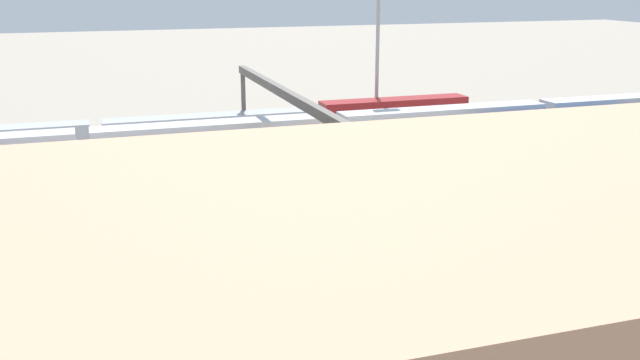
{
  "coord_description": "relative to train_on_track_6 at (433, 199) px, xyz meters",
  "views": [
    {
      "loc": [
        14.34,
        58.92,
        18.57
      ],
      "look_at": [
        -3.2,
        5.91,
        2.5
      ],
      "focal_mm": 40.16,
      "sensor_mm": 36.0,
      "label": 1
    }
  ],
  "objects": [
    {
      "name": "track_bed_0",
      "position": [
        10.1,
        -30.0,
        -2.1
      ],
      "size": [
        140.0,
        2.8,
        0.12
      ],
      "primitive_type": "cube",
      "color": "#4C443D",
      "rests_on": "ground_plane"
    },
    {
      "name": "signal_gantry",
      "position": [
        7.54,
        -12.5,
        5.58
      ],
      "size": [
        0.7,
        40.0,
        8.8
      ],
      "color": "#4C4742",
      "rests_on": "ground_plane"
    },
    {
      "name": "maintenance_shed",
      "position": [
        12.05,
        27.43,
        4.06
      ],
      "size": [
        50.9,
        18.88,
        12.44
      ],
      "primitive_type": "cube",
      "color": "tan",
      "rests_on": "ground_plane"
    },
    {
      "name": "train_on_track_6",
      "position": [
        0.0,
        0.0,
        0.0
      ],
      "size": [
        10.0,
        3.0,
        5.0
      ],
      "color": "gold",
      "rests_on": "ground_plane"
    },
    {
      "name": "train_on_track_3",
      "position": [
        -0.76,
        -15.0,
        -0.07
      ],
      "size": [
        66.4,
        3.06,
        4.4
      ],
      "color": "#285193",
      "rests_on": "ground_plane"
    },
    {
      "name": "track_bed_4",
      "position": [
        10.1,
        -10.0,
        -2.1
      ],
      "size": [
        140.0,
        2.8,
        0.12
      ],
      "primitive_type": "cube",
      "color": "#3D3833",
      "rests_on": "ground_plane"
    },
    {
      "name": "track_bed_5",
      "position": [
        10.1,
        -5.0,
        -2.1
      ],
      "size": [
        140.0,
        2.8,
        0.12
      ],
      "primitive_type": "cube",
      "color": "#3D3833",
      "rests_on": "ground_plane"
    },
    {
      "name": "train_on_track_0",
      "position": [
        25.14,
        -30.0,
        -0.07
      ],
      "size": [
        90.6,
        3.0,
        4.4
      ],
      "color": "maroon",
      "rests_on": "ground_plane"
    },
    {
      "name": "track_bed_7",
      "position": [
        10.1,
        5.0,
        -2.1
      ],
      "size": [
        140.0,
        2.8,
        0.12
      ],
      "primitive_type": "cube",
      "color": "#3D3833",
      "rests_on": "ground_plane"
    },
    {
      "name": "track_bed_3",
      "position": [
        10.1,
        -15.0,
        -2.1
      ],
      "size": [
        140.0,
        2.8,
        0.12
      ],
      "primitive_type": "cube",
      "color": "#3D3833",
      "rests_on": "ground_plane"
    },
    {
      "name": "track_bed_1",
      "position": [
        10.1,
        -25.0,
        -2.1
      ],
      "size": [
        140.0,
        2.8,
        0.12
      ],
      "primitive_type": "cube",
      "color": "#4C443D",
      "rests_on": "ground_plane"
    },
    {
      "name": "train_on_track_2",
      "position": [
        12.89,
        -20.0,
        0.46
      ],
      "size": [
        119.8,
        3.0,
        5.0
      ],
      "color": "silver",
      "rests_on": "ground_plane"
    },
    {
      "name": "ground_plane",
      "position": [
        10.1,
        -12.5,
        -2.16
      ],
      "size": [
        400.0,
        400.0,
        0.0
      ],
      "primitive_type": "plane",
      "color": "gray"
    },
    {
      "name": "track_bed_6",
      "position": [
        10.1,
        0.0,
        -2.1
      ],
      "size": [
        140.0,
        2.8,
        0.12
      ],
      "primitive_type": "cube",
      "color": "#3D3833",
      "rests_on": "ground_plane"
    },
    {
      "name": "track_bed_2",
      "position": [
        10.1,
        -20.0,
        -2.1
      ],
      "size": [
        140.0,
        2.8,
        0.12
      ],
      "primitive_type": "cube",
      "color": "#4C443D",
      "rests_on": "ground_plane"
    }
  ]
}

